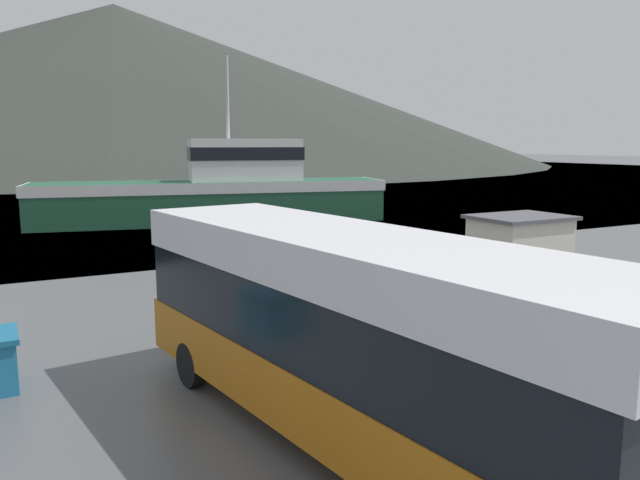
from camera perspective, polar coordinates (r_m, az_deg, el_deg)
name	(u,v)px	position (r m, az deg, el deg)	size (l,w,h in m)	color
water_surface	(13,166)	(143.75, -26.28, 6.06)	(240.00, 240.00, 0.00)	#3D5160
hill_backdrop	(117,84)	(167.34, -18.06, 13.37)	(205.44, 205.44, 38.28)	#2D332D
tour_bus	(350,327)	(10.03, 2.75, -7.97)	(3.86, 10.71, 3.42)	#B26614
delivery_van	(629,353)	(12.11, 26.41, -9.24)	(2.71, 6.54, 2.34)	silver
fishing_boat	(218,191)	(38.66, -9.29, 4.47)	(21.44, 8.50, 9.94)	#1E5138
dock_kiosk	(519,251)	(21.81, 17.74, -1.01)	(3.10, 2.36, 2.44)	beige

